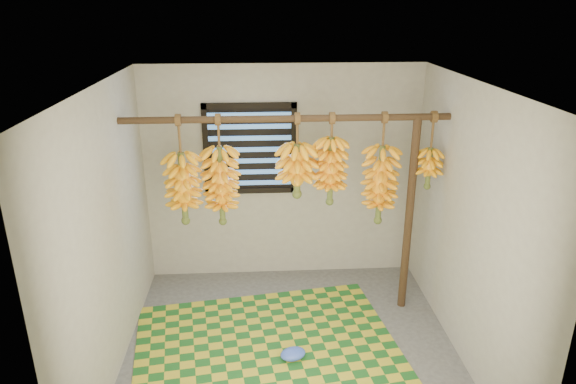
{
  "coord_description": "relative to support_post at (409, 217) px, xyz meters",
  "views": [
    {
      "loc": [
        -0.27,
        -3.85,
        3.0
      ],
      "look_at": [
        0.0,
        0.55,
        1.35
      ],
      "focal_mm": 32.0,
      "sensor_mm": 36.0,
      "label": 1
    }
  ],
  "objects": [
    {
      "name": "support_post",
      "position": [
        0.0,
        0.0,
        0.0
      ],
      "size": [
        0.08,
        0.08,
        2.0
      ],
      "primitive_type": "cylinder",
      "color": "#432B1B",
      "rests_on": "floor"
    },
    {
      "name": "floor",
      "position": [
        -1.2,
        -0.7,
        -1.0
      ],
      "size": [
        3.0,
        3.0,
        0.01
      ],
      "primitive_type": "cube",
      "color": "#4C4C4C",
      "rests_on": "ground"
    },
    {
      "name": "banana_bunch_c",
      "position": [
        -1.11,
        0.0,
        0.51
      ],
      "size": [
        0.36,
        0.36,
        0.8
      ],
      "color": "brown",
      "rests_on": "hanging_pole"
    },
    {
      "name": "banana_bunch_f",
      "position": [
        0.15,
        0.0,
        0.51
      ],
      "size": [
        0.26,
        0.26,
        0.75
      ],
      "color": "brown",
      "rests_on": "hanging_pole"
    },
    {
      "name": "wall_back",
      "position": [
        -1.2,
        0.8,
        0.2
      ],
      "size": [
        3.0,
        0.01,
        2.4
      ],
      "primitive_type": "cube",
      "color": "gray",
      "rests_on": "floor"
    },
    {
      "name": "banana_bunch_b",
      "position": [
        -1.82,
        0.0,
        0.37
      ],
      "size": [
        0.35,
        0.35,
        1.06
      ],
      "color": "brown",
      "rests_on": "hanging_pole"
    },
    {
      "name": "plastic_bag",
      "position": [
        -1.2,
        -0.8,
        -0.94
      ],
      "size": [
        0.27,
        0.23,
        0.1
      ],
      "primitive_type": "ellipsoid",
      "rotation": [
        0.0,
        0.0,
        0.31
      ],
      "color": "blue",
      "rests_on": "woven_mat"
    },
    {
      "name": "wall_left",
      "position": [
        -2.71,
        -0.7,
        0.2
      ],
      "size": [
        0.01,
        3.0,
        2.4
      ],
      "primitive_type": "cube",
      "color": "gray",
      "rests_on": "floor"
    },
    {
      "name": "hanging_pole",
      "position": [
        -1.2,
        0.0,
        1.0
      ],
      "size": [
        3.0,
        0.06,
        0.06
      ],
      "primitive_type": "cylinder",
      "rotation": [
        0.0,
        1.57,
        0.0
      ],
      "color": "#432B1B",
      "rests_on": "wall_left"
    },
    {
      "name": "banana_bunch_e",
      "position": [
        -0.31,
        -0.0,
        0.35
      ],
      "size": [
        0.35,
        0.35,
        1.09
      ],
      "color": "brown",
      "rests_on": "hanging_pole"
    },
    {
      "name": "banana_bunch_d",
      "position": [
        -0.79,
        -0.0,
        0.5
      ],
      "size": [
        0.32,
        0.32,
        0.88
      ],
      "color": "brown",
      "rests_on": "hanging_pole"
    },
    {
      "name": "ceiling",
      "position": [
        -1.2,
        -0.7,
        1.4
      ],
      "size": [
        3.0,
        3.0,
        0.01
      ],
      "primitive_type": "cube",
      "color": "silver",
      "rests_on": "wall_back"
    },
    {
      "name": "wall_right",
      "position": [
        0.3,
        -0.7,
        0.2
      ],
      "size": [
        0.01,
        3.0,
        2.4
      ],
      "primitive_type": "cube",
      "color": "gray",
      "rests_on": "floor"
    },
    {
      "name": "banana_bunch_a",
      "position": [
        -2.17,
        0.0,
        0.35
      ],
      "size": [
        0.32,
        0.32,
        1.05
      ],
      "color": "brown",
      "rests_on": "hanging_pole"
    },
    {
      "name": "window",
      "position": [
        -1.55,
        0.78,
        0.5
      ],
      "size": [
        1.0,
        0.04,
        1.0
      ],
      "color": "black",
      "rests_on": "wall_back"
    },
    {
      "name": "woven_mat",
      "position": [
        -1.42,
        -0.67,
        -0.99
      ],
      "size": [
        2.62,
        2.22,
        0.01
      ],
      "primitive_type": "cube",
      "rotation": [
        0.0,
        0.0,
        0.14
      ],
      "color": "#1A5A1F",
      "rests_on": "floor"
    }
  ]
}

